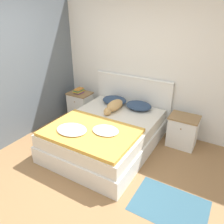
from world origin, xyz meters
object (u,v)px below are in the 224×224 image
bed (106,134)px  dog (114,106)px  book_stack (79,91)px  pillow_left (115,100)px  pillow_right (139,106)px  nightstand_left (80,105)px  nightstand_right (183,131)px

bed → dog: size_ratio=2.99×
book_stack → pillow_left: bearing=2.3°
pillow_right → nightstand_left: bearing=-179.3°
nightstand_left → dog: size_ratio=0.86×
nightstand_left → pillow_left: bearing=1.1°
pillow_left → pillow_right: bearing=0.0°
bed → dog: dog is taller
bed → nightstand_left: bearing=147.3°
pillow_left → bed: bearing=-70.5°
nightstand_right → pillow_left: 1.45m
nightstand_right → pillow_right: pillow_right is taller
bed → nightstand_left: nightstand_left is taller
bed → pillow_left: (-0.27, 0.76, 0.33)m
pillow_left → pillow_right: (0.53, 0.00, 0.00)m
pillow_right → dog: size_ratio=0.75×
dog → book_stack: dog is taller
pillow_right → pillow_left: bearing=180.0°
pillow_left → book_stack: book_stack is taller
nightstand_right → pillow_left: bearing=179.3°
nightstand_left → book_stack: (-0.00, -0.02, 0.34)m
nightstand_left → book_stack: bearing=-92.2°
bed → pillow_left: size_ratio=3.96×
nightstand_left → dog: dog is taller
dog → nightstand_left: bearing=165.3°
pillow_left → pillow_right: size_ratio=1.00×
nightstand_right → pillow_right: (-0.88, 0.02, 0.29)m
nightstand_left → nightstand_right: size_ratio=1.00×
pillow_right → book_stack: bearing=-178.6°
nightstand_left → dog: (1.04, -0.27, 0.31)m
dog → nightstand_right: bearing=12.1°
pillow_right → dog: dog is taller
pillow_right → book_stack: size_ratio=2.12×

